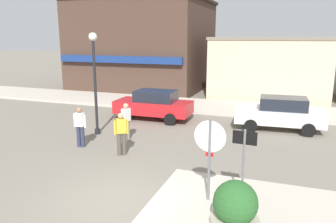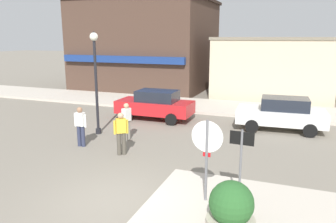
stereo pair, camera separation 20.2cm
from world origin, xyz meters
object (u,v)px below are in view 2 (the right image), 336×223
(lamp_post, at_px, (95,68))
(pedestrian_crossing_near, at_px, (121,132))
(one_way_sign, at_px, (241,160))
(pedestrian_kerb_side, at_px, (80,125))
(planter, at_px, (231,210))
(stop_sign, at_px, (207,150))
(parked_car_second, at_px, (282,113))
(parked_car_nearest, at_px, (155,104))
(pedestrian_crossing_far, at_px, (127,120))

(lamp_post, bearing_deg, pedestrian_crossing_near, -41.42)
(one_way_sign, distance_m, pedestrian_kerb_side, 7.23)
(planter, distance_m, pedestrian_kerb_side, 7.72)
(stop_sign, bearing_deg, one_way_sign, 8.54)
(parked_car_second, bearing_deg, one_way_sign, -94.97)
(planter, xyz_separation_m, lamp_post, (-7.02, 5.61, 2.40))
(one_way_sign, bearing_deg, pedestrian_crossing_near, 152.68)
(one_way_sign, relative_size, pedestrian_crossing_near, 1.30)
(pedestrian_kerb_side, bearing_deg, parked_car_nearest, 78.34)
(parked_car_second, distance_m, pedestrian_crossing_far, 7.23)
(lamp_post, bearing_deg, stop_sign, -36.64)
(parked_car_second, xyz_separation_m, pedestrian_crossing_far, (-6.04, -3.98, 0.06))
(parked_car_nearest, bearing_deg, pedestrian_crossing_far, -85.65)
(pedestrian_crossing_far, height_order, pedestrian_kerb_side, same)
(lamp_post, xyz_separation_m, pedestrian_kerb_side, (0.33, -1.76, -2.09))
(planter, xyz_separation_m, pedestrian_crossing_near, (-4.70, 3.57, 0.31))
(planter, xyz_separation_m, parked_car_second, (0.70, 9.18, 0.25))
(one_way_sign, relative_size, pedestrian_crossing_far, 1.30)
(pedestrian_crossing_far, bearing_deg, one_way_sign, -37.29)
(planter, bearing_deg, stop_sign, 129.41)
(planter, relative_size, pedestrian_crossing_near, 0.76)
(planter, relative_size, lamp_post, 0.27)
(parked_car_nearest, distance_m, pedestrian_crossing_far, 3.79)
(parked_car_second, bearing_deg, pedestrian_kerb_side, -144.21)
(one_way_sign, xyz_separation_m, pedestrian_crossing_far, (-5.34, 4.07, -0.46))
(lamp_post, xyz_separation_m, pedestrian_crossing_near, (2.31, -2.04, -2.09))
(pedestrian_kerb_side, bearing_deg, one_way_sign, -22.11)
(one_way_sign, relative_size, parked_car_second, 0.51)
(planter, bearing_deg, pedestrian_crossing_near, 142.79)
(parked_car_nearest, distance_m, parked_car_second, 6.33)
(pedestrian_crossing_far, bearing_deg, parked_car_second, 33.34)
(lamp_post, bearing_deg, parked_car_second, 24.83)
(stop_sign, xyz_separation_m, planter, (0.83, -1.01, -0.96))
(stop_sign, relative_size, pedestrian_crossing_far, 1.43)
(parked_car_nearest, xyz_separation_m, pedestrian_kerb_side, (-1.06, -5.13, 0.06))
(lamp_post, bearing_deg, planter, -38.65)
(parked_car_nearest, bearing_deg, planter, -57.96)
(stop_sign, relative_size, parked_car_nearest, 0.57)
(parked_car_second, relative_size, pedestrian_crossing_near, 2.54)
(one_way_sign, bearing_deg, parked_car_second, 85.03)
(parked_car_second, xyz_separation_m, pedestrian_kerb_side, (-7.39, -5.33, 0.06))
(lamp_post, bearing_deg, pedestrian_crossing_far, -13.52)
(stop_sign, height_order, parked_car_nearest, stop_sign)
(pedestrian_crossing_near, bearing_deg, lamp_post, 138.58)
(pedestrian_crossing_near, height_order, pedestrian_crossing_far, same)
(pedestrian_kerb_side, bearing_deg, lamp_post, 100.70)
(parked_car_second, distance_m, pedestrian_crossing_near, 7.79)
(one_way_sign, bearing_deg, stop_sign, -171.46)
(parked_car_second, relative_size, pedestrian_crossing_far, 2.54)
(parked_car_second, xyz_separation_m, pedestrian_crossing_near, (-5.41, -5.61, 0.06))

